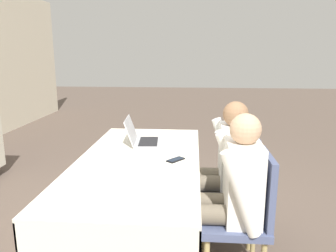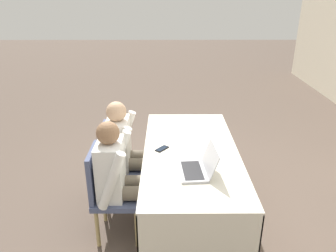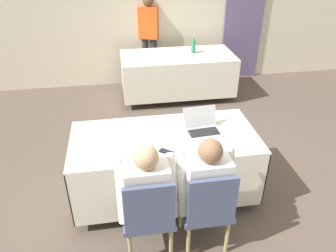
% 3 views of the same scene
% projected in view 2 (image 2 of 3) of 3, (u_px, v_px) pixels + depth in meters
% --- Properties ---
extents(ground_plane, '(24.00, 24.00, 0.00)m').
position_uv_depth(ground_plane, '(189.00, 215.00, 3.40)').
color(ground_plane, brown).
extents(conference_table_near, '(1.88, 0.89, 0.76)m').
position_uv_depth(conference_table_near, '(190.00, 166.00, 3.17)').
color(conference_table_near, silver).
rests_on(conference_table_near, ground_plane).
extents(laptop, '(0.37, 0.33, 0.22)m').
position_uv_depth(laptop, '(198.00, 168.00, 2.71)').
color(laptop, '#B7B7BC').
rests_on(laptop, conference_table_near).
extents(cell_phone, '(0.15, 0.14, 0.01)m').
position_uv_depth(cell_phone, '(162.00, 149.00, 3.11)').
color(cell_phone, black).
rests_on(cell_phone, conference_table_near).
extents(paper_beside_laptop, '(0.28, 0.34, 0.00)m').
position_uv_depth(paper_beside_laptop, '(165.00, 139.00, 3.32)').
color(paper_beside_laptop, white).
rests_on(paper_beside_laptop, conference_table_near).
extents(paper_centre_table, '(0.32, 0.36, 0.00)m').
position_uv_depth(paper_centre_table, '(212.00, 154.00, 3.03)').
color(paper_centre_table, white).
rests_on(paper_centre_table, conference_table_near).
extents(chair_near_left, '(0.44, 0.44, 0.89)m').
position_uv_depth(chair_near_left, '(117.00, 162.00, 3.43)').
color(chair_near_left, tan).
rests_on(chair_near_left, ground_plane).
extents(chair_near_right, '(0.44, 0.44, 0.89)m').
position_uv_depth(chair_near_right, '(109.00, 189.00, 2.97)').
color(chair_near_right, tan).
rests_on(chair_near_right, ground_plane).
extents(person_checkered_shirt, '(0.50, 0.52, 1.15)m').
position_uv_depth(person_checkered_shirt, '(126.00, 148.00, 3.37)').
color(person_checkered_shirt, '#665B4C').
rests_on(person_checkered_shirt, ground_plane).
extents(person_white_shirt, '(0.50, 0.52, 1.15)m').
position_uv_depth(person_white_shirt, '(120.00, 174.00, 2.90)').
color(person_white_shirt, '#665B4C').
rests_on(person_white_shirt, ground_plane).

